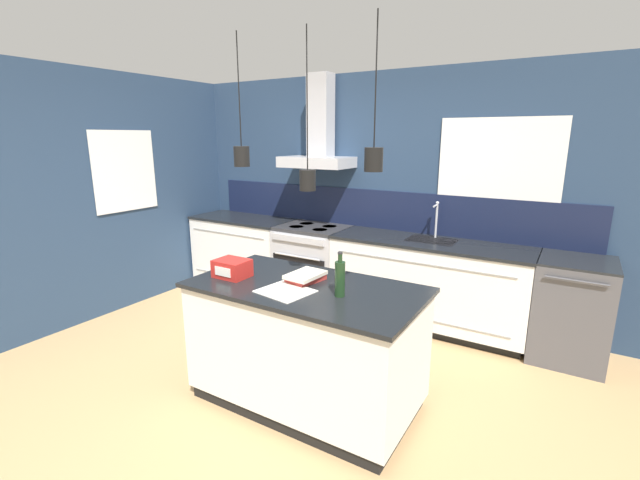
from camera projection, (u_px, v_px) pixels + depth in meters
name	position (u px, v px, depth m)	size (l,w,h in m)	color
ground_plane	(270.00, 383.00, 3.43)	(16.00, 16.00, 0.00)	tan
wall_back	(374.00, 188.00, 4.78)	(5.60, 2.21, 2.60)	navy
wall_left	(136.00, 192.00, 4.92)	(0.08, 3.80, 2.60)	navy
counter_run_left	(245.00, 251.00, 5.58)	(1.33, 0.64, 0.91)	black
counter_run_sink	(427.00, 284.00, 4.36)	(1.97, 0.64, 1.29)	black
oven_range	(313.00, 264.00, 5.05)	(0.79, 0.66, 0.91)	#B5B5BA
dishwasher	(571.00, 310.00, 3.72)	(0.59, 0.65, 0.91)	#4C4C51
kitchen_island	(306.00, 344.00, 3.10)	(1.64, 0.88, 0.91)	black
bottle_on_island	(340.00, 278.00, 2.77)	(0.07, 0.07, 0.30)	#193319
book_stack	(306.00, 277.00, 3.07)	(0.23, 0.31, 0.07)	#B2332D
red_supply_box	(232.00, 268.00, 3.16)	(0.25, 0.20, 0.13)	red
paper_pile	(285.00, 291.00, 2.87)	(0.38, 0.35, 0.01)	silver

